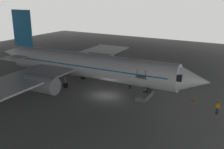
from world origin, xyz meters
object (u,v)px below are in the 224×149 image
object	(u,v)px
crew_worker_near_nose	(218,107)
baggage_tug	(20,82)
crew_worker_by_stairs	(130,83)
boarding_stairs	(145,93)
airplane_main	(85,65)
traffic_cone_orange	(193,99)

from	to	relation	value
crew_worker_near_nose	baggage_tug	world-z (taller)	crew_worker_near_nose
crew_worker_near_nose	crew_worker_by_stairs	size ratio (longest dim) A/B	0.99
crew_worker_by_stairs	baggage_tug	bearing A→B (deg)	114.24
boarding_stairs	crew_worker_near_nose	distance (m)	10.14
crew_worker_near_nose	crew_worker_by_stairs	distance (m)	14.12
boarding_stairs	crew_worker_near_nose	bearing A→B (deg)	-92.24
airplane_main	baggage_tug	distance (m)	11.50
crew_worker_near_nose	baggage_tug	xyz separation A→B (m)	(-4.65, 30.65, -0.46)
crew_worker_by_stairs	crew_worker_near_nose	bearing A→B (deg)	-102.00
traffic_cone_orange	baggage_tug	distance (m)	27.99
boarding_stairs	crew_worker_near_nose	size ratio (longest dim) A/B	2.79
boarding_stairs	traffic_cone_orange	world-z (taller)	boarding_stairs
boarding_stairs	crew_worker_by_stairs	xyz separation A→B (m)	(2.54, 3.68, 0.25)
boarding_stairs	crew_worker_near_nose	xyz separation A→B (m)	(-0.40, -10.13, 0.24)
airplane_main	baggage_tug	size ratio (longest dim) A/B	16.20
crew_worker_near_nose	traffic_cone_orange	bearing A→B (deg)	51.61
crew_worker_near_nose	traffic_cone_orange	distance (m)	4.79
airplane_main	baggage_tug	xyz separation A→B (m)	(-5.27, 9.76, -3.04)
crew_worker_by_stairs	airplane_main	bearing A→B (deg)	108.13
boarding_stairs	traffic_cone_orange	bearing A→B (deg)	-68.31
boarding_stairs	baggage_tug	distance (m)	21.14
crew_worker_by_stairs	baggage_tug	distance (m)	18.48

